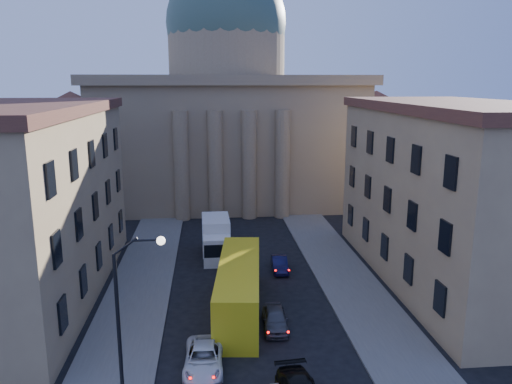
# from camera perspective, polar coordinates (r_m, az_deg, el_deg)

# --- Properties ---
(sidewalk_left) EXTENTS (5.00, 60.00, 0.15)m
(sidewalk_left) POSITION_cam_1_polar(r_m,az_deg,el_deg) (37.82, -14.01, -13.19)
(sidewalk_left) COLOR #585651
(sidewalk_left) RESTS_ON ground
(sidewalk_right) EXTENTS (5.00, 60.00, 0.15)m
(sidewalk_right) POSITION_cam_1_polar(r_m,az_deg,el_deg) (39.04, 12.12, -12.24)
(sidewalk_right) COLOR #585651
(sidewalk_right) RESTS_ON ground
(church) EXTENTS (68.02, 28.76, 36.60)m
(church) POSITION_cam_1_polar(r_m,az_deg,el_deg) (71.36, -3.27, 8.99)
(church) COLOR #826A50
(church) RESTS_ON ground
(building_left) EXTENTS (11.60, 26.60, 14.70)m
(building_left) POSITION_cam_1_polar(r_m,az_deg,el_deg) (41.26, -25.50, -1.06)
(building_left) COLOR tan
(building_left) RESTS_ON ground
(building_right) EXTENTS (11.60, 26.60, 14.70)m
(building_right) POSITION_cam_1_polar(r_m,az_deg,el_deg) (43.48, 21.72, -0.08)
(building_right) COLOR tan
(building_right) RESTS_ON ground
(street_lamp) EXTENTS (2.62, 0.44, 8.83)m
(street_lamp) POSITION_cam_1_polar(r_m,az_deg,el_deg) (26.45, -14.43, -12.37)
(street_lamp) COLOR black
(street_lamp) RESTS_ON ground
(car_left_mid) EXTENTS (2.37, 4.88, 1.34)m
(car_left_mid) POSITION_cam_1_polar(r_m,az_deg,el_deg) (30.37, -5.99, -18.40)
(car_left_mid) COLOR silver
(car_left_mid) RESTS_ON ground
(car_right_far) EXTENTS (1.81, 4.10, 1.37)m
(car_right_far) POSITION_cam_1_polar(r_m,az_deg,el_deg) (34.54, 2.19, -14.26)
(car_right_far) COLOR #4A4A4E
(car_right_far) RESTS_ON ground
(car_right_distant) EXTENTS (1.44, 3.78, 1.23)m
(car_right_distant) POSITION_cam_1_polar(r_m,az_deg,el_deg) (44.17, 2.71, -8.22)
(car_right_distant) COLOR black
(car_right_distant) RESTS_ON ground
(city_bus) EXTENTS (4.12, 12.82, 3.55)m
(city_bus) POSITION_cam_1_polar(r_m,az_deg,el_deg) (36.40, -1.95, -10.68)
(city_bus) COLOR gold
(city_bus) RESTS_ON ground
(box_truck) EXTENTS (2.66, 6.50, 3.54)m
(box_truck) POSITION_cam_1_polar(r_m,az_deg,el_deg) (47.49, -4.57, -5.38)
(box_truck) COLOR silver
(box_truck) RESTS_ON ground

